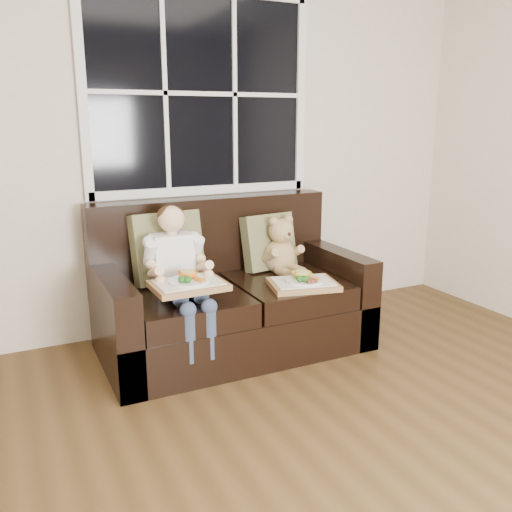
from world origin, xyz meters
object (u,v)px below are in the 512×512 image
loveseat (229,301)px  child (177,265)px  teddy_bear (281,249)px  tray_left (188,283)px  tray_right (303,283)px

loveseat → child: child is taller
teddy_bear → tray_left: bearing=-160.2°
loveseat → child: size_ratio=2.09×
child → loveseat: bearing=16.9°
loveseat → child: bearing=-163.1°
tray_left → tray_right: (0.76, -0.00, -0.09)m
loveseat → tray_left: loveseat is taller
teddy_bear → tray_left: teddy_bear is taller
tray_left → tray_right: 0.76m
tray_left → child: bearing=86.7°
teddy_bear → tray_left: (-0.80, -0.38, -0.04)m
tray_right → teddy_bear: bearing=96.6°
loveseat → tray_left: bearing=-139.4°
tray_left → tray_right: tray_left is taller
loveseat → tray_left: (-0.39, -0.33, 0.27)m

